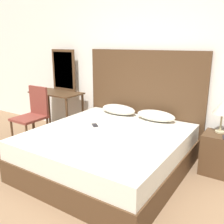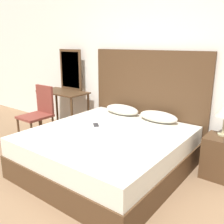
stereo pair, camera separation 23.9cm
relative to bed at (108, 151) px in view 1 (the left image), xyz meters
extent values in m
cube|color=white|center=(0.00, 1.09, 1.08)|extent=(10.00, 0.06, 2.70)
cube|color=#4C331E|center=(0.00, 0.00, -0.12)|extent=(1.89, 1.98, 0.30)
cube|color=silver|center=(0.00, 0.00, 0.15)|extent=(1.85, 1.94, 0.24)
cube|color=#4C331E|center=(0.00, 1.01, 0.51)|extent=(1.98, 0.05, 1.57)
ellipsoid|color=silver|center=(-0.33, 0.80, 0.35)|extent=(0.59, 0.28, 0.16)
ellipsoid|color=silver|center=(0.33, 0.80, 0.35)|extent=(0.59, 0.28, 0.16)
cube|color=#232328|center=(-0.30, 0.12, 0.28)|extent=(0.16, 0.15, 0.01)
cube|color=#4C331E|center=(1.26, 0.72, 0.00)|extent=(0.41, 0.38, 0.54)
cylinder|color=tan|center=(1.24, 0.79, 0.28)|extent=(0.12, 0.12, 0.02)
cylinder|color=tan|center=(1.24, 0.79, 0.41)|extent=(0.02, 0.02, 0.23)
cone|color=beige|center=(1.24, 0.79, 0.62)|extent=(0.24, 0.24, 0.19)
cube|color=#4C331E|center=(-1.63, 0.70, 0.51)|extent=(0.98, 0.51, 0.02)
cylinder|color=#4C331E|center=(-2.08, 0.48, 0.11)|extent=(0.04, 0.04, 0.77)
cylinder|color=#4C331E|center=(-1.18, 0.48, 0.11)|extent=(0.04, 0.04, 0.77)
cylinder|color=#4C331E|center=(-2.08, 0.91, 0.11)|extent=(0.04, 0.04, 0.77)
cylinder|color=#4C331E|center=(-1.18, 0.91, 0.11)|extent=(0.04, 0.04, 0.77)
cube|color=#4C331E|center=(-1.63, 0.93, 0.90)|extent=(0.54, 0.03, 0.77)
cube|color=#B2BCC6|center=(-1.63, 0.92, 0.90)|extent=(0.46, 0.01, 0.67)
cube|color=brown|center=(-1.64, 0.06, 0.18)|extent=(0.44, 0.50, 0.04)
cube|color=brown|center=(-1.64, 0.29, 0.44)|extent=(0.42, 0.04, 0.49)
cylinder|color=#4C331E|center=(-1.83, -0.17, -0.06)|extent=(0.04, 0.04, 0.43)
cylinder|color=#4C331E|center=(-1.45, -0.17, -0.06)|extent=(0.04, 0.04, 0.43)
cylinder|color=#4C331E|center=(-1.83, 0.28, -0.06)|extent=(0.04, 0.04, 0.43)
cylinder|color=#4C331E|center=(-1.45, 0.28, -0.06)|extent=(0.04, 0.04, 0.43)
camera|label=1|loc=(1.72, -2.55, 1.41)|focal=40.00mm
camera|label=2|loc=(1.92, -2.42, 1.41)|focal=40.00mm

